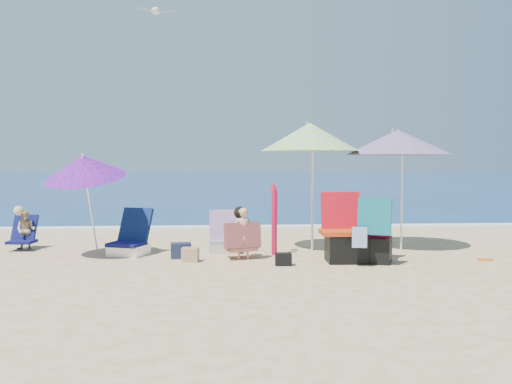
{
  "coord_description": "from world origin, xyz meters",
  "views": [
    {
      "loc": [
        -0.96,
        -8.67,
        1.61
      ],
      "look_at": [
        -0.3,
        1.0,
        1.1
      ],
      "focal_mm": 39.25,
      "sensor_mm": 36.0,
      "label": 1
    }
  ],
  "objects": [
    {
      "name": "umbrella_blue",
      "position": [
        -3.21,
        0.91,
        1.54
      ],
      "size": [
        1.77,
        1.81,
        1.88
      ],
      "color": "white",
      "rests_on": "ground"
    },
    {
      "name": "foam",
      "position": [
        0.0,
        5.1,
        0.02
      ],
      "size": [
        120.0,
        0.5,
        0.04
      ],
      "color": "white",
      "rests_on": "ground"
    },
    {
      "name": "chair_navy",
      "position": [
        -2.5,
        1.16,
        0.21
      ],
      "size": [
        0.78,
        0.86,
        0.8
      ],
      "color": "#0D0E49",
      "rests_on": "ground"
    },
    {
      "name": "bag_black_a",
      "position": [
        -0.44,
        1.8,
        0.13
      ],
      "size": [
        0.35,
        0.26,
        0.25
      ],
      "color": "black",
      "rests_on": "ground"
    },
    {
      "name": "umbrella_striped",
      "position": [
        0.71,
        1.44,
        2.08
      ],
      "size": [
        1.82,
        1.82,
        2.38
      ],
      "color": "white",
      "rests_on": "ground"
    },
    {
      "name": "umbrella_turquoise",
      "position": [
        2.38,
        1.55,
        1.99
      ],
      "size": [
        2.54,
        2.54,
        2.26
      ],
      "color": "white",
      "rests_on": "ground"
    },
    {
      "name": "bag_tan",
      "position": [
        -1.41,
        0.4,
        0.11
      ],
      "size": [
        0.29,
        0.22,
        0.23
      ],
      "color": "#A27F5C",
      "rests_on": "ground"
    },
    {
      "name": "person_left",
      "position": [
        -4.53,
        1.88,
        0.37
      ],
      "size": [
        0.49,
        0.59,
        0.82
      ],
      "color": "tan",
      "rests_on": "ground"
    },
    {
      "name": "orange_item",
      "position": [
        3.43,
        0.17,
        0.02
      ],
      "size": [
        0.25,
        0.16,
        0.03
      ],
      "color": "orange",
      "rests_on": "ground"
    },
    {
      "name": "bag_navy_a",
      "position": [
        -1.59,
        0.75,
        0.13
      ],
      "size": [
        0.36,
        0.28,
        0.26
      ],
      "color": "#1A223A",
      "rests_on": "ground"
    },
    {
      "name": "person_center",
      "position": [
        -0.56,
        0.58,
        0.42
      ],
      "size": [
        0.63,
        0.54,
        0.87
      ],
      "color": "tan",
      "rests_on": "ground"
    },
    {
      "name": "furled_umbrella",
      "position": [
        0.02,
        1.0,
        0.7
      ],
      "size": [
        0.16,
        0.3,
        1.27
      ],
      "color": "#BD0D36",
      "rests_on": "ground"
    },
    {
      "name": "chair_rainbow",
      "position": [
        -0.85,
        1.36,
        0.2
      ],
      "size": [
        0.56,
        0.7,
        0.74
      ],
      "color": "#D3704A",
      "rests_on": "ground"
    },
    {
      "name": "bag_black_b",
      "position": [
        0.06,
        -0.03,
        0.1
      ],
      "size": [
        0.26,
        0.18,
        0.2
      ],
      "color": "black",
      "rests_on": "ground"
    },
    {
      "name": "sea",
      "position": [
        0.0,
        45.0,
        -0.05
      ],
      "size": [
        120.0,
        80.0,
        0.12
      ],
      "color": "navy",
      "rests_on": "ground"
    },
    {
      "name": "camp_chair_right",
      "position": [
        1.53,
        0.13,
        0.38
      ],
      "size": [
        0.84,
        1.0,
        1.06
      ],
      "color": "#C10D38",
      "rests_on": "ground"
    },
    {
      "name": "camp_chair_left",
      "position": [
        1.09,
        0.24,
        0.34
      ],
      "size": [
        0.74,
        0.67,
        1.12
      ],
      "color": "#C1340D",
      "rests_on": "ground"
    },
    {
      "name": "seagull",
      "position": [
        -2.14,
        2.39,
        4.53
      ],
      "size": [
        0.75,
        0.41,
        0.13
      ],
      "color": "white"
    },
    {
      "name": "ground",
      "position": [
        0.0,
        0.0,
        0.0
      ],
      "size": [
        120.0,
        120.0,
        0.0
      ],
      "color": "#D8BC84",
      "rests_on": "ground"
    }
  ]
}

